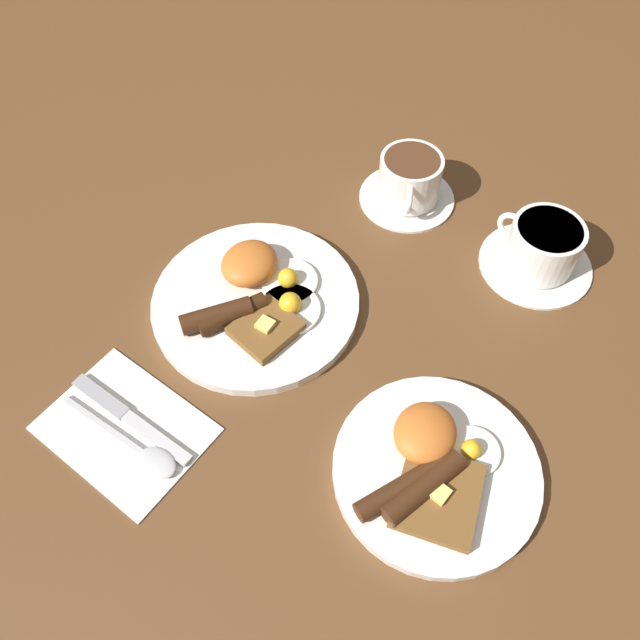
% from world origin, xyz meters
% --- Properties ---
extents(ground_plane, '(3.00, 3.00, 0.00)m').
position_xyz_m(ground_plane, '(0.00, 0.00, 0.00)').
color(ground_plane, brown).
extents(breakfast_plate_near, '(0.27, 0.27, 0.05)m').
position_xyz_m(breakfast_plate_near, '(-0.00, -0.00, 0.01)').
color(breakfast_plate_near, white).
rests_on(breakfast_plate_near, ground_plane).
extents(breakfast_plate_far, '(0.23, 0.23, 0.05)m').
position_xyz_m(breakfast_plate_far, '(0.09, 0.30, 0.01)').
color(breakfast_plate_far, white).
rests_on(breakfast_plate_far, ground_plane).
extents(teacup_near, '(0.14, 0.14, 0.08)m').
position_xyz_m(teacup_near, '(-0.28, 0.08, 0.04)').
color(teacup_near, white).
rests_on(teacup_near, ground_plane).
extents(teacup_far, '(0.16, 0.16, 0.08)m').
position_xyz_m(teacup_far, '(-0.26, 0.30, 0.03)').
color(teacup_far, white).
rests_on(teacup_far, ground_plane).
extents(napkin, '(0.16, 0.20, 0.01)m').
position_xyz_m(napkin, '(0.23, -0.03, 0.00)').
color(napkin, white).
rests_on(napkin, ground_plane).
extents(knife, '(0.03, 0.18, 0.01)m').
position_xyz_m(knife, '(0.22, -0.04, 0.01)').
color(knife, silver).
rests_on(knife, napkin).
extents(spoon, '(0.04, 0.17, 0.01)m').
position_xyz_m(spoon, '(0.24, 0.01, 0.01)').
color(spoon, silver).
rests_on(spoon, napkin).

